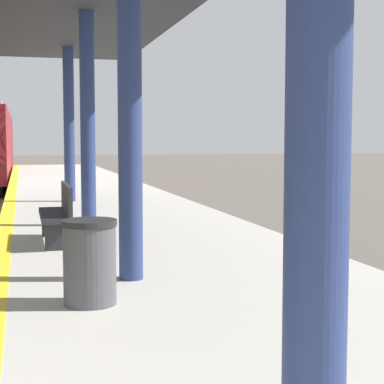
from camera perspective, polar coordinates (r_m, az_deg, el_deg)
name	(u,v)px	position (r m, az deg, el deg)	size (l,w,h in m)	color
trash_bin	(90,262)	(6.41, -9.08, -6.15)	(0.54, 0.54, 0.84)	#4C4C51
bench	(59,212)	(10.24, -11.76, -1.73)	(0.44, 1.73, 0.92)	#28282D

